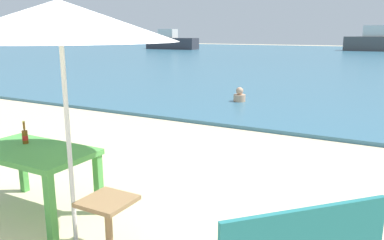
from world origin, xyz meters
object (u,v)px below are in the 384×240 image
at_px(beer_bottle_amber, 25,136).
at_px(swimmer_person, 239,96).
at_px(patio_umbrella, 60,21).
at_px(side_table_wood, 108,218).
at_px(picnic_table_green, 32,159).
at_px(boat_sailboat, 380,42).
at_px(boat_fishing_trawler, 171,42).

xyz_separation_m(beer_bottle_amber, swimmer_person, (-0.27, 7.33, -0.61)).
xyz_separation_m(patio_umbrella, side_table_wood, (0.45, -0.01, -1.76)).
bearing_deg(picnic_table_green, patio_umbrella, -15.22).
relative_size(swimmer_person, boat_sailboat, 0.06).
bearing_deg(boat_sailboat, beer_bottle_amber, -91.85).
distance_m(side_table_wood, swimmer_person, 7.89).
distance_m(patio_umbrella, boat_fishing_trawler, 41.89).
bearing_deg(patio_umbrella, side_table_wood, -1.00).
xyz_separation_m(side_table_wood, boat_sailboat, (-0.16, 42.48, 0.66)).
height_order(beer_bottle_amber, boat_sailboat, boat_sailboat).
bearing_deg(patio_umbrella, picnic_table_green, 164.78).
distance_m(picnic_table_green, boat_sailboat, 42.26).
xyz_separation_m(beer_bottle_amber, boat_fishing_trawler, (-20.15, 35.75, 0.04)).
relative_size(beer_bottle_amber, boat_fishing_trawler, 0.04).
relative_size(side_table_wood, boat_fishing_trawler, 0.09).
distance_m(boat_sailboat, boat_fishing_trawler, 22.44).
xyz_separation_m(swimmer_person, boat_fishing_trawler, (-19.89, 28.42, 0.65)).
xyz_separation_m(patio_umbrella, boat_fishing_trawler, (-21.23, 36.09, -1.23)).
bearing_deg(boat_sailboat, side_table_wood, -89.78).
bearing_deg(beer_bottle_amber, patio_umbrella, -17.84).
relative_size(picnic_table_green, boat_fishing_trawler, 0.23).
distance_m(picnic_table_green, beer_bottle_amber, 0.34).
height_order(patio_umbrella, side_table_wood, patio_umbrella).
bearing_deg(picnic_table_green, boat_fishing_trawler, 119.63).
bearing_deg(beer_bottle_amber, picnic_table_green, -26.21).
xyz_separation_m(side_table_wood, boat_fishing_trawler, (-21.68, 36.10, 0.54)).
distance_m(picnic_table_green, side_table_wood, 1.33).
distance_m(swimmer_person, boat_sailboat, 34.84).
relative_size(swimmer_person, boat_fishing_trawler, 0.07).
xyz_separation_m(patio_umbrella, swimmer_person, (-1.34, 7.67, -1.88)).
height_order(side_table_wood, boat_sailboat, boat_sailboat).
height_order(boat_sailboat, boat_fishing_trawler, boat_sailboat).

